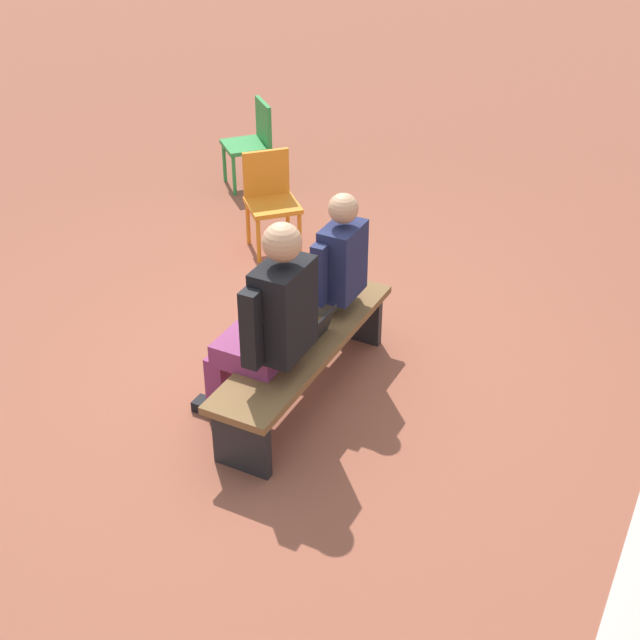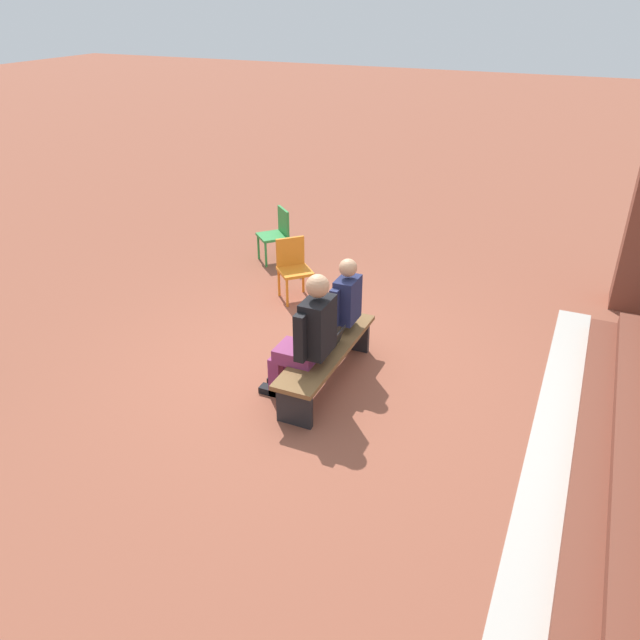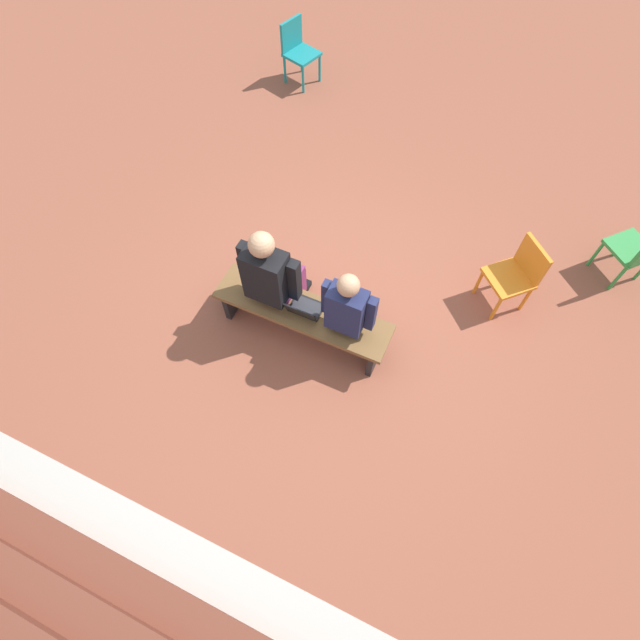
{
  "view_description": "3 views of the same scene",
  "coord_description": "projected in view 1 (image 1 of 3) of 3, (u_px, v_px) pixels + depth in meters",
  "views": [
    {
      "loc": [
        4.39,
        2.56,
        3.61
      ],
      "look_at": [
        0.09,
        0.35,
        0.57
      ],
      "focal_mm": 50.0,
      "sensor_mm": 36.0,
      "label": 1
    },
    {
      "loc": [
        5.45,
        2.56,
        3.83
      ],
      "look_at": [
        0.0,
        0.13,
        0.66
      ],
      "focal_mm": 35.0,
      "sensor_mm": 36.0,
      "label": 2
    },
    {
      "loc": [
        -1.04,
        2.56,
        4.59
      ],
      "look_at": [
        -0.12,
        0.55,
        0.86
      ],
      "focal_mm": 28.0,
      "sensor_mm": 36.0,
      "label": 3
    }
  ],
  "objects": [
    {
      "name": "bench",
      "position": [
        305.0,
        353.0,
        5.78
      ],
      "size": [
        1.8,
        0.44,
        0.45
      ],
      "color": "brown",
      "rests_on": "ground"
    },
    {
      "name": "person_adult",
      "position": [
        268.0,
        322.0,
        5.34
      ],
      "size": [
        0.6,
        0.76,
        1.44
      ],
      "color": "#7F2D5B",
      "rests_on": "ground"
    },
    {
      "name": "plastic_chair_by_pillar",
      "position": [
        270.0,
        195.0,
        7.57
      ],
      "size": [
        0.59,
        0.59,
        0.84
      ],
      "color": "orange",
      "rests_on": "ground"
    },
    {
      "name": "laptop",
      "position": [
        308.0,
        332.0,
        5.71
      ],
      "size": [
        0.32,
        0.29,
        0.21
      ],
      "color": "black",
      "rests_on": "bench"
    },
    {
      "name": "ground_plane",
      "position": [
        281.0,
        370.0,
        6.22
      ],
      "size": [
        60.0,
        60.0,
        0.0
      ],
      "primitive_type": "plane",
      "color": "brown"
    },
    {
      "name": "person_student",
      "position": [
        328.0,
        273.0,
        5.97
      ],
      "size": [
        0.51,
        0.65,
        1.3
      ],
      "color": "#4C473D",
      "rests_on": "ground"
    },
    {
      "name": "plastic_chair_foreground",
      "position": [
        253.0,
        139.0,
        8.7
      ],
      "size": [
        0.59,
        0.59,
        0.84
      ],
      "color": "#2D893D",
      "rests_on": "ground"
    }
  ]
}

